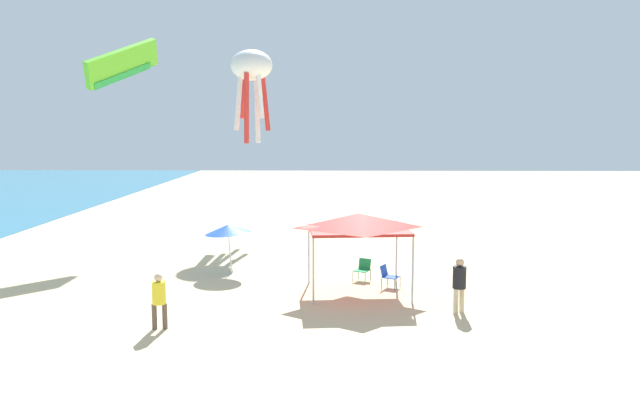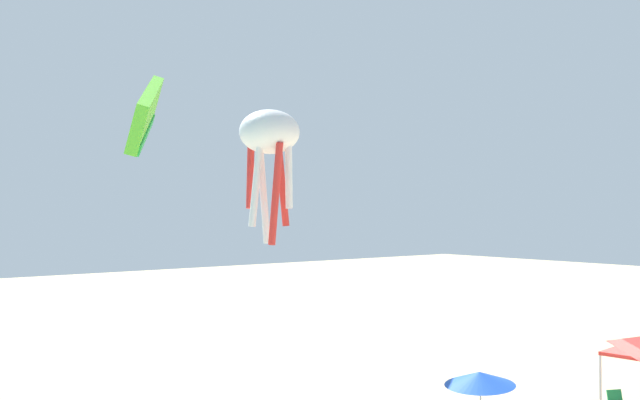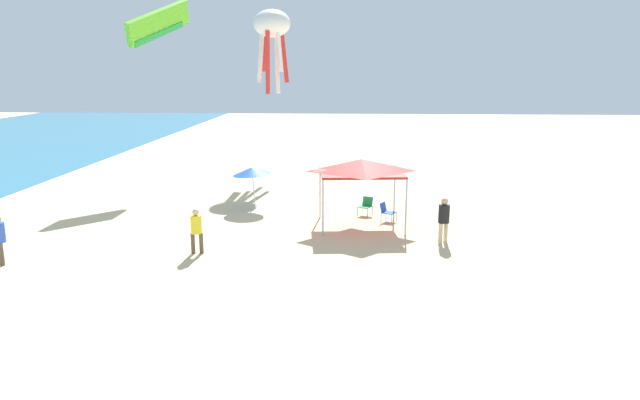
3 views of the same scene
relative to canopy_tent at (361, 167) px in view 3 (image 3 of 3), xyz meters
The scene contains 9 objects.
ground 2.84m from the canopy_tent, 46.45° to the left, with size 120.00×120.00×0.10m, color beige.
canopy_tent is the anchor object (origin of this frame).
beach_umbrella 5.87m from the canopy_tent, 61.85° to the left, with size 1.86×1.87×2.09m.
folding_chair_facing_ocean 2.82m from the canopy_tent, ahead, with size 0.79×0.74×0.82m.
folding_chair_near_cooler 2.53m from the canopy_tent, 55.57° to the right, with size 0.75×0.80×0.82m.
person_kite_handler 4.23m from the canopy_tent, 127.06° to the right, with size 0.43×0.43×1.80m.
person_far_stroller 7.47m from the canopy_tent, 124.61° to the left, with size 0.40×0.45×1.69m.
kite_octopus_white 14.90m from the canopy_tent, 23.38° to the left, with size 2.27×2.27×5.05m.
kite_parafoil_lime 16.31m from the canopy_tent, 49.99° to the left, with size 4.50×2.57×2.92m.
Camera 3 is at (-24.70, -0.33, 6.65)m, focal length 32.30 mm.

